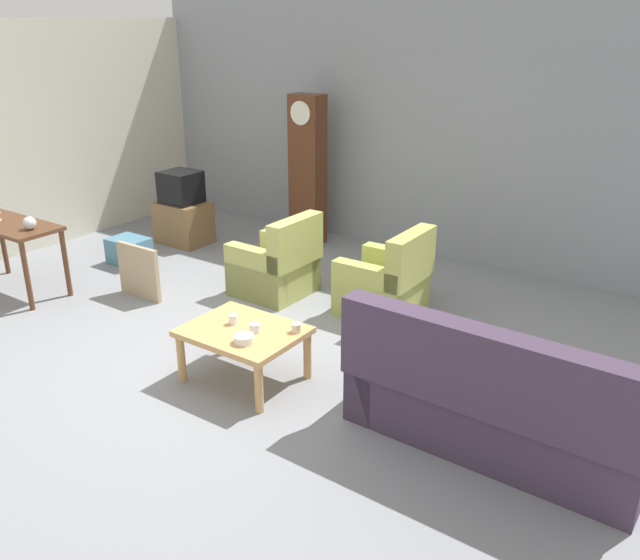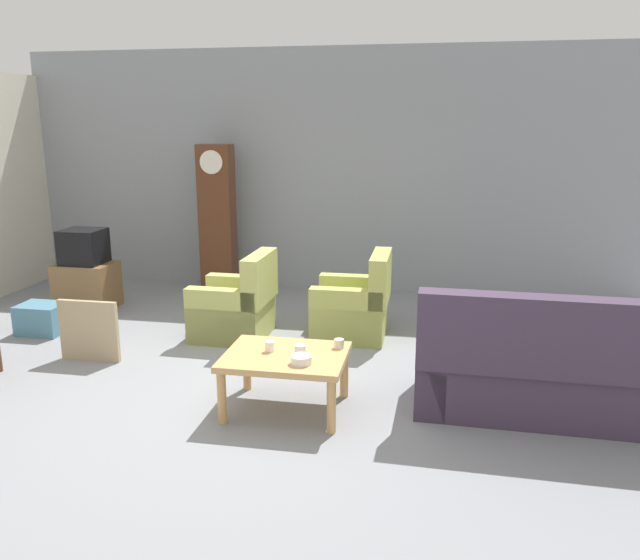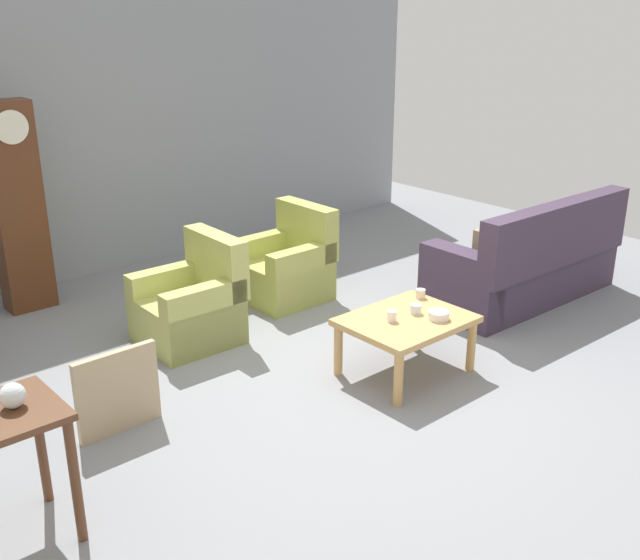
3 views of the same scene
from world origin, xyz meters
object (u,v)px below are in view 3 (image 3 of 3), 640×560
couch_floral (527,265)px  coffee_table_wood (406,326)px  cup_white_porcelain (392,316)px  bowl_white_stacked (439,315)px  grandfather_clock (17,208)px  armchair_olive_far (286,269)px  cup_blue_rimmed (416,309)px  armchair_olive_near (192,307)px  framed_picture_leaning (118,392)px  glass_dome_cloche (12,395)px  cup_cream_tall (421,294)px

couch_floral → coffee_table_wood: bearing=-172.0°
cup_white_porcelain → bowl_white_stacked: 0.37m
grandfather_clock → armchair_olive_far: bearing=-35.5°
armchair_olive_far → grandfather_clock: (-2.03, 1.45, 0.69)m
cup_blue_rimmed → armchair_olive_near: bearing=122.9°
armchair_olive_far → cup_white_porcelain: armchair_olive_far is taller
framed_picture_leaning → glass_dome_cloche: glass_dome_cloche is taller
glass_dome_cloche → cup_white_porcelain: glass_dome_cloche is taller
framed_picture_leaning → bowl_white_stacked: 2.46m
armchair_olive_near → couch_floral: bearing=-24.2°
armchair_olive_near → cup_cream_tall: size_ratio=11.46×
armchair_olive_far → couch_floral: bearing=-42.0°
couch_floral → glass_dome_cloche: (-5.06, -0.24, 0.52)m
coffee_table_wood → bowl_white_stacked: bearing=-47.4°
couch_floral → armchair_olive_far: size_ratio=2.31×
cup_white_porcelain → cup_cream_tall: bearing=18.4°
framed_picture_leaning → bowl_white_stacked: bearing=-21.2°
coffee_table_wood → cup_cream_tall: cup_cream_tall is taller
framed_picture_leaning → grandfather_clock: bearing=81.5°
couch_floral → bowl_white_stacked: couch_floral is taller
armchair_olive_near → glass_dome_cloche: glass_dome_cloche is taller
glass_dome_cloche → bowl_white_stacked: bearing=-4.2°
grandfather_clock → cup_cream_tall: bearing=-55.9°
cup_blue_rimmed → cup_cream_tall: same height
cup_white_porcelain → cup_cream_tall: (0.53, 0.18, -0.00)m
cup_blue_rimmed → coffee_table_wood: bearing=-174.7°
couch_floral → bowl_white_stacked: 1.97m
cup_white_porcelain → armchair_olive_far: bearing=76.6°
grandfather_clock → cup_blue_rimmed: grandfather_clock is taller
framed_picture_leaning → cup_white_porcelain: (1.98, -0.67, 0.22)m
grandfather_clock → couch_floral: bearing=-38.7°
cup_blue_rimmed → glass_dome_cloche: bearing=179.3°
grandfather_clock → glass_dome_cloche: grandfather_clock is taller
grandfather_clock → cup_white_porcelain: (1.59, -3.30, -0.48)m
couch_floral → cup_cream_tall: bearing=-177.1°
cup_cream_tall → framed_picture_leaning: bearing=168.9°
couch_floral → coffee_table_wood: couch_floral is taller
cup_cream_tall → coffee_table_wood: bearing=-152.4°
couch_floral → coffee_table_wood: size_ratio=2.21×
coffee_table_wood → grandfather_clock: size_ratio=0.49×
glass_dome_cloche → cup_blue_rimmed: (3.10, -0.04, -0.36)m
framed_picture_leaning → cup_cream_tall: 2.57m
armchair_olive_far → cup_blue_rimmed: (-0.19, -1.87, 0.21)m
coffee_table_wood → bowl_white_stacked: 0.27m
framed_picture_leaning → glass_dome_cloche: 1.23m
bowl_white_stacked → armchair_olive_far: bearing=86.2°
framed_picture_leaning → coffee_table_wood: bearing=-18.3°
grandfather_clock → cup_blue_rimmed: (1.84, -3.32, -0.48)m
couch_floral → grandfather_clock: size_ratio=1.07×
bowl_white_stacked → couch_floral: bearing=13.9°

